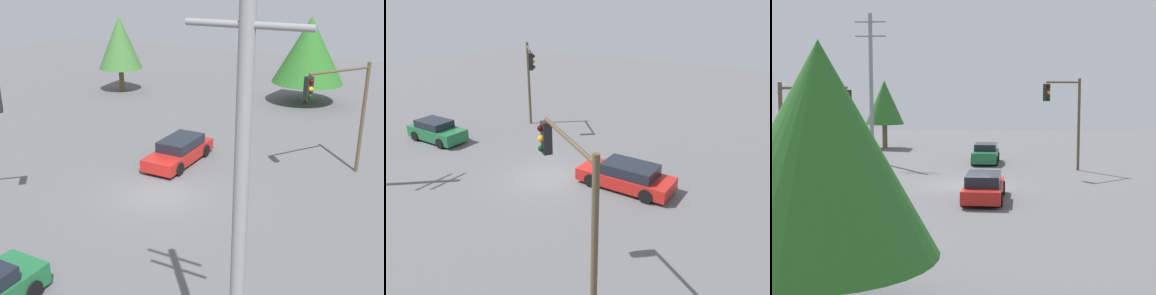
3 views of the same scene
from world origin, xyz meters
TOP-DOWN VIEW (x-y plane):
  - ground_plane at (0.00, 0.00)m, footprint 80.00×80.00m
  - sedan_red at (1.15, -3.87)m, footprint 1.94×4.76m
  - traffic_signal_main at (-6.62, -5.79)m, footprint 2.36×3.31m
  - utility_pole_tall at (-7.88, 9.71)m, footprint 2.20×0.28m
  - tree_far at (-1.48, -19.03)m, footprint 5.36×5.36m
  - tree_corner at (13.32, -15.48)m, footprint 3.59×3.59m

SIDE VIEW (x-z plane):
  - ground_plane at x=0.00m, z-range 0.00..0.00m
  - sedan_red at x=1.15m, z-range -0.02..1.31m
  - traffic_signal_main at x=-6.62m, z-range 1.07..6.71m
  - tree_far at x=-1.48m, z-range 0.82..7.36m
  - tree_corner at x=13.32m, z-range 0.98..7.22m
  - utility_pole_tall at x=-7.88m, z-range 0.30..10.87m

